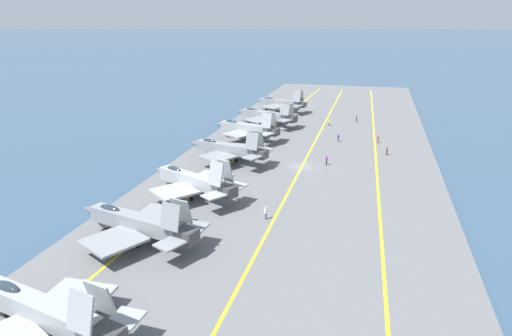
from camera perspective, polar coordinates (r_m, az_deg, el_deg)
The scene contains 19 objects.
ground_plane at distance 80.96m, azimuth 5.74°, elevation -0.08°, with size 2000.00×2000.00×0.00m, color #334C66.
carrier_deck at distance 80.90m, azimuth 5.75°, elevation 0.05°, with size 205.92×46.70×0.40m, color slate.
deck_stripe_foul_line at distance 80.04m, azimuth 14.86°, elevation -0.54°, with size 185.33×0.36×0.01m, color yellow.
deck_stripe_centerline at distance 80.83m, azimuth 5.75°, elevation 0.19°, with size 185.33×0.36×0.01m, color yellow.
deck_stripe_edge_line at distance 83.62m, azimuth -2.97°, elevation 0.88°, with size 185.33×0.36×0.01m, color yellow.
parked_jet_nearest at distance 42.61m, azimuth -25.14°, elevation -15.87°, with size 12.15×17.27×6.33m.
parked_jet_second at distance 55.07m, azimuth -14.63°, elevation -6.63°, with size 14.21×17.21×6.21m.
parked_jet_third at distance 66.67m, azimuth -7.86°, elevation -1.57°, with size 13.49×16.44×6.70m.
parked_jet_fourth at distance 81.88m, azimuth -3.51°, elevation 2.41°, with size 12.32×16.39×6.47m.
parked_jet_fifth at distance 97.26m, azimuth -1.15°, elevation 5.02°, with size 12.23×15.89×6.57m.
parked_jet_sixth at distance 110.68m, azimuth 1.25°, elevation 6.60°, with size 12.43×17.24×6.00m.
parked_jet_seventh at distance 127.22m, azimuth 3.17°, elevation 8.16°, with size 13.40×15.50×6.61m.
crew_blue_vest at distance 97.87m, azimuth 10.26°, elevation 3.78°, with size 0.40×0.46×1.69m.
crew_white_vest at distance 59.50m, azimuth 1.24°, elevation -5.58°, with size 0.46×0.43×1.74m.
crew_green_vest at distance 117.51m, azimuth 12.46°, elevation 6.10°, with size 0.40×0.46×1.78m.
crew_yellow_vest at distance 112.08m, azimuth 9.10°, elevation 5.69°, with size 0.28×0.39×1.69m.
crew_brown_vest at distance 90.26m, azimuth 16.06°, elevation 2.14°, with size 0.31×0.41×1.79m.
crew_purple_vest at distance 81.87m, azimuth 8.80°, elevation 0.99°, with size 0.40×0.46×1.72m.
crew_red_vest at distance 98.64m, azimuth 15.02°, elevation 3.54°, with size 0.41×0.31×1.64m.
Camera 1 is at (-75.99, -11.39, 25.50)m, focal length 32.00 mm.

